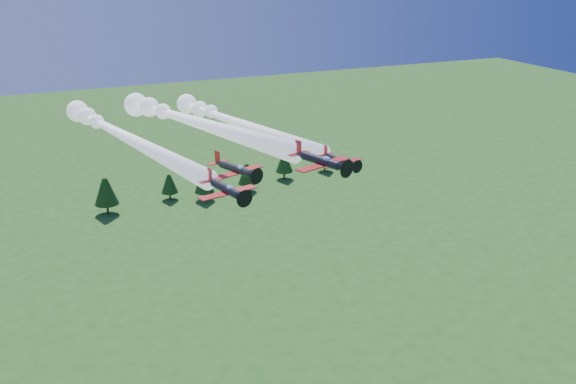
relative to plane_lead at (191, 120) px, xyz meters
name	(u,v)px	position (x,y,z in m)	size (l,w,h in m)	color
plane_lead	(191,120)	(0.00, 0.00, 0.00)	(19.15, 44.16, 3.70)	black
plane_left	(121,134)	(-8.42, 9.44, -3.44)	(16.91, 53.45, 3.70)	black
plane_right	(233,121)	(10.65, 13.22, -4.20)	(15.20, 47.64, 3.70)	black
plane_slot	(236,169)	(3.83, -8.02, -5.32)	(7.98, 8.95, 2.84)	black
treeline	(91,193)	(-5.35, 95.48, -42.80)	(149.59, 17.21, 10.88)	#382314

